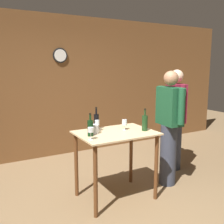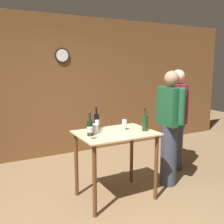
# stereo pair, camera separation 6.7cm
# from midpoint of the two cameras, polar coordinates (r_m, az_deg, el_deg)

# --- Properties ---
(ground_plane) EXTENTS (14.00, 14.00, 0.00)m
(ground_plane) POSITION_cam_midpoint_polar(r_m,az_deg,el_deg) (3.35, 3.15, -21.43)
(ground_plane) COLOR brown
(back_wall) EXTENTS (8.40, 0.08, 2.70)m
(back_wall) POSITION_cam_midpoint_polar(r_m,az_deg,el_deg) (5.17, -11.22, 5.40)
(back_wall) COLOR brown
(back_wall) RESTS_ON ground_plane
(tasting_table) EXTENTS (1.00, 0.72, 0.90)m
(tasting_table) POSITION_cam_midpoint_polar(r_m,az_deg,el_deg) (3.44, 1.35, -7.35)
(tasting_table) COLOR #D1B284
(tasting_table) RESTS_ON ground_plane
(wine_bottle_far_left) EXTENTS (0.07, 0.07, 0.29)m
(wine_bottle_far_left) POSITION_cam_midpoint_polar(r_m,az_deg,el_deg) (3.20, -4.22, -3.35)
(wine_bottle_far_left) COLOR black
(wine_bottle_far_left) RESTS_ON tasting_table
(wine_bottle_left) EXTENTS (0.07, 0.07, 0.30)m
(wine_bottle_left) POSITION_cam_midpoint_polar(r_m,az_deg,el_deg) (3.55, -2.85, -1.92)
(wine_bottle_left) COLOR black
(wine_bottle_left) RESTS_ON tasting_table
(wine_bottle_center) EXTENTS (0.07, 0.07, 0.30)m
(wine_bottle_center) POSITION_cam_midpoint_polar(r_m,az_deg,el_deg) (3.47, 7.71, -2.30)
(wine_bottle_center) COLOR #193819
(wine_bottle_center) RESTS_ON tasting_table
(wine_glass_near_left) EXTENTS (0.07, 0.07, 0.15)m
(wine_glass_near_left) POSITION_cam_midpoint_polar(r_m,az_deg,el_deg) (3.04, -4.18, -3.99)
(wine_glass_near_left) COLOR silver
(wine_glass_near_left) RESTS_ON tasting_table
(wine_glass_near_center) EXTENTS (0.06, 0.06, 0.15)m
(wine_glass_near_center) POSITION_cam_midpoint_polar(r_m,az_deg,el_deg) (3.44, -2.69, -2.43)
(wine_glass_near_center) COLOR silver
(wine_glass_near_center) RESTS_ON tasting_table
(wine_glass_near_right) EXTENTS (0.07, 0.07, 0.14)m
(wine_glass_near_right) POSITION_cam_midpoint_polar(r_m,az_deg,el_deg) (3.50, 3.30, -2.34)
(wine_glass_near_right) COLOR silver
(wine_glass_near_right) RESTS_ON tasting_table
(ice_bucket) EXTENTS (0.11, 0.11, 0.12)m
(ice_bucket) POSITION_cam_midpoint_polar(r_m,az_deg,el_deg) (3.33, -3.36, -3.70)
(ice_bucket) COLOR silver
(ice_bucket) RESTS_ON tasting_table
(person_host) EXTENTS (0.25, 0.59, 1.68)m
(person_host) POSITION_cam_midpoint_polar(r_m,az_deg,el_deg) (3.88, 12.97, -3.02)
(person_host) COLOR #333847
(person_host) RESTS_ON ground_plane
(person_visitor_with_scarf) EXTENTS (0.34, 0.56, 1.69)m
(person_visitor_with_scarf) POSITION_cam_midpoint_polar(r_m,az_deg,el_deg) (4.50, 14.30, -1.25)
(person_visitor_with_scarf) COLOR #333847
(person_visitor_with_scarf) RESTS_ON ground_plane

